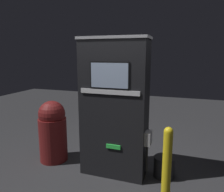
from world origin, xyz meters
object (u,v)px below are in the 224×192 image
object	(u,v)px
trash_bin	(53,131)
squeegee_bucket	(164,167)
gas_pump	(114,108)
safety_bollard	(167,165)

from	to	relation	value
trash_bin	squeegee_bucket	size ratio (longest dim) A/B	1.52
squeegee_bucket	trash_bin	bearing A→B (deg)	-177.36
trash_bin	squeegee_bucket	bearing A→B (deg)	2.64
gas_pump	safety_bollard	size ratio (longest dim) A/B	2.08
safety_bollard	trash_bin	distance (m)	2.12
squeegee_bucket	gas_pump	bearing A→B (deg)	-169.71
safety_bollard	trash_bin	bearing A→B (deg)	164.91
squeegee_bucket	safety_bollard	bearing A→B (deg)	-82.50
gas_pump	safety_bollard	world-z (taller)	gas_pump
safety_bollard	squeegee_bucket	size ratio (longest dim) A/B	1.43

